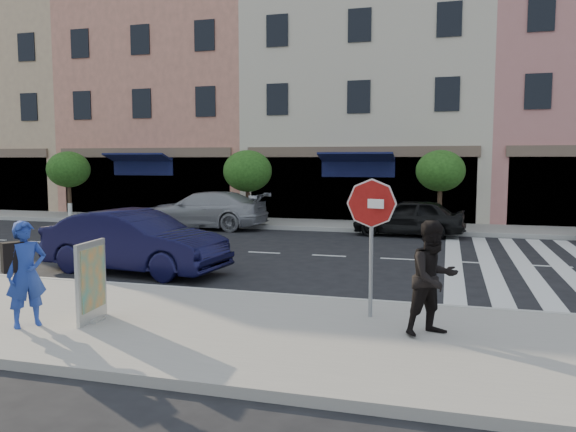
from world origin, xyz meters
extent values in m
plane|color=black|center=(0.00, 0.00, 0.00)|extent=(120.00, 120.00, 0.00)
cube|color=gray|center=(0.00, -3.75, 0.07)|extent=(60.00, 4.50, 0.15)
cube|color=gray|center=(0.00, 11.00, 0.07)|extent=(60.00, 3.00, 0.15)
cube|color=tan|center=(-22.00, 17.00, 6.00)|extent=(12.00, 9.00, 12.00)
cube|color=tan|center=(-11.00, 17.00, 7.00)|extent=(10.00, 9.00, 14.00)
cube|color=beige|center=(-0.50, 17.00, 5.50)|extent=(11.00, 9.00, 11.00)
cylinder|color=#473323|center=(-14.00, 10.80, 0.98)|extent=(0.18, 0.18, 1.65)
cylinder|color=silver|center=(-14.00, 10.80, 0.45)|extent=(0.20, 0.20, 0.60)
ellipsoid|color=#1E4212|center=(-14.00, 10.80, 2.35)|extent=(2.00, 2.00, 1.70)
cylinder|color=#473323|center=(-5.00, 10.80, 0.95)|extent=(0.18, 0.18, 1.60)
cylinder|color=silver|center=(-5.00, 10.80, 0.45)|extent=(0.20, 0.20, 0.60)
ellipsoid|color=#1E4212|center=(-5.00, 10.80, 2.32)|extent=(2.10, 2.10, 1.79)
cylinder|color=#473323|center=(3.00, 10.80, 1.00)|extent=(0.18, 0.18, 1.71)
cylinder|color=silver|center=(3.00, 10.80, 0.45)|extent=(0.20, 0.20, 0.60)
ellipsoid|color=#1E4212|center=(3.00, 10.80, 2.38)|extent=(1.90, 1.90, 1.62)
cylinder|color=gray|center=(2.09, -2.60, 1.21)|extent=(0.08, 0.08, 2.12)
cylinder|color=white|center=(2.09, -2.61, 2.08)|extent=(0.80, 0.23, 0.83)
cylinder|color=#9E1411|center=(2.09, -2.63, 2.08)|extent=(0.75, 0.23, 0.77)
cube|color=white|center=(2.09, -2.66, 2.08)|extent=(0.42, 0.13, 0.15)
imported|color=navy|center=(-3.10, -4.65, 1.00)|extent=(0.69, 0.74, 1.69)
imported|color=black|center=(3.13, -3.33, 1.02)|extent=(1.08, 1.05, 1.75)
cube|color=beige|center=(-2.29, -4.12, 0.17)|extent=(0.33, 0.33, 0.04)
cube|color=beige|center=(-2.29, -4.12, 0.81)|extent=(0.14, 0.87, 1.32)
cube|color=#D88C3F|center=(-2.25, -4.12, 0.86)|extent=(0.09, 0.71, 1.02)
imported|color=black|center=(-4.15, 0.30, 0.78)|extent=(4.87, 2.16, 1.55)
imported|color=gray|center=(-6.28, 9.10, 0.76)|extent=(5.24, 2.14, 1.52)
imported|color=black|center=(1.93, 9.10, 0.69)|extent=(4.17, 1.93, 1.38)
camera|label=1|loc=(3.30, -11.93, 2.80)|focal=35.00mm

